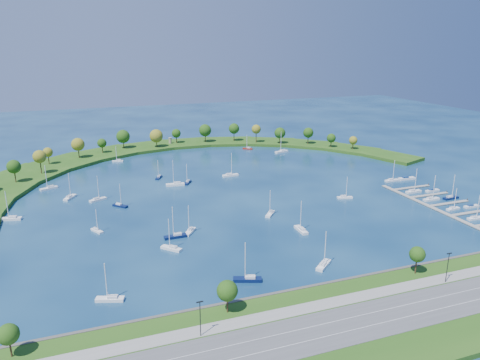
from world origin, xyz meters
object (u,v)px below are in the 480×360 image
object	(u,v)px
dock_system	(452,209)
docked_boat_7	(451,197)
moored_boat_11	(49,188)
moored_boat_7	(248,148)
moored_boat_18	(345,197)
moored_boat_21	(282,151)
moored_boat_2	(110,298)
docked_boat_2	(475,217)
moored_boat_8	(171,248)
docked_boat_10	(392,180)
moored_boat_0	(188,182)
docked_boat_4	(453,208)
moored_boat_4	(98,199)
moored_boat_10	(230,175)
moored_boat_1	(11,218)
moored_boat_13	(190,231)
harbor_tower	(170,140)
moored_boat_12	(176,236)
moored_boat_19	(175,184)
docked_boat_5	(471,206)
docked_boat_6	(431,199)
moored_boat_17	(324,264)
moored_boat_5	(248,278)
moored_boat_15	(301,229)
moored_boat_9	(270,213)
moored_boat_14	(97,230)
moored_boat_3	(70,197)
moored_boat_6	(159,177)
docked_boat_11	(406,178)
moored_boat_20	(118,160)
moored_boat_16	(120,205)

from	to	relation	value
dock_system	docked_boat_7	bearing A→B (deg)	48.25
moored_boat_11	moored_boat_7	bearing A→B (deg)	178.14
moored_boat_18	moored_boat_21	distance (m)	101.14
moored_boat_2	docked_boat_2	world-z (taller)	moored_boat_2
moored_boat_8	moored_boat_21	world-z (taller)	moored_boat_21
moored_boat_18	docked_boat_7	distance (m)	52.18
moored_boat_11	docked_boat_10	bearing A→B (deg)	141.10
moored_boat_0	docked_boat_4	bearing A→B (deg)	84.07
moored_boat_4	moored_boat_18	distance (m)	121.39
moored_boat_10	moored_boat_1	bearing A→B (deg)	-167.69
moored_boat_11	moored_boat_13	world-z (taller)	moored_boat_11
moored_boat_10	moored_boat_11	size ratio (longest dim) A/B	1.04
moored_boat_10	docked_boat_4	bearing A→B (deg)	-51.25
harbor_tower	moored_boat_10	distance (m)	92.67
moored_boat_12	moored_boat_19	size ratio (longest dim) A/B	0.91
moored_boat_4	moored_boat_11	bearing A→B (deg)	103.36
moored_boat_10	docked_boat_2	size ratio (longest dim) A/B	1.22
moored_boat_10	docked_boat_5	world-z (taller)	moored_boat_10
moored_boat_12	docked_boat_6	size ratio (longest dim) A/B	1.04
moored_boat_19	moored_boat_17	bearing A→B (deg)	109.76
moored_boat_1	moored_boat_7	xyz separation A→B (m)	(146.24, 92.31, -0.08)
moored_boat_5	harbor_tower	bearing A→B (deg)	-74.58
moored_boat_15	docked_boat_2	xyz separation A→B (m)	(77.58, -14.51, -0.05)
docked_boat_2	moored_boat_2	bearing A→B (deg)	-173.90
dock_system	moored_boat_2	xyz separation A→B (m)	(-155.57, -25.81, 0.57)
moored_boat_15	moored_boat_9	bearing A→B (deg)	13.56
moored_boat_14	docked_boat_2	world-z (taller)	docked_boat_2
harbor_tower	moored_boat_15	world-z (taller)	moored_boat_15
moored_boat_3	moored_boat_15	size ratio (longest dim) A/B	0.99
dock_system	moored_boat_6	xyz separation A→B (m)	(-117.84, 97.62, 0.52)
harbor_tower	docked_boat_7	world-z (taller)	docked_boat_7
harbor_tower	moored_boat_21	xyz separation A→B (m)	(68.95, -47.45, -3.24)
moored_boat_4	moored_boat_13	bearing A→B (deg)	-85.12
docked_boat_7	docked_boat_10	size ratio (longest dim) A/B	1.05
moored_boat_21	docked_boat_6	distance (m)	120.20
moored_boat_2	docked_boat_11	bearing A→B (deg)	-137.65
moored_boat_12	docked_boat_7	distance (m)	137.75
harbor_tower	docked_boat_6	xyz separation A→B (m)	(94.35, -164.94, -3.31)
moored_boat_20	docked_boat_7	bearing A→B (deg)	149.03
moored_boat_6	moored_boat_15	bearing A→B (deg)	50.12
moored_boat_16	docked_boat_11	bearing A→B (deg)	41.51
moored_boat_7	moored_boat_11	xyz separation A→B (m)	(-131.92, -51.46, 0.07)
moored_boat_11	docked_boat_11	bearing A→B (deg)	141.87
dock_system	moored_boat_4	size ratio (longest dim) A/B	6.63
moored_boat_4	docked_boat_5	distance (m)	178.18
harbor_tower	dock_system	size ratio (longest dim) A/B	0.05
dock_system	moored_boat_21	xyz separation A→B (m)	(-25.19, 131.11, 0.65)
moored_boat_9	docked_boat_7	bearing A→B (deg)	123.86
docked_boat_6	moored_boat_7	bearing A→B (deg)	106.62
docked_boat_5	moored_boat_20	bearing A→B (deg)	135.56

